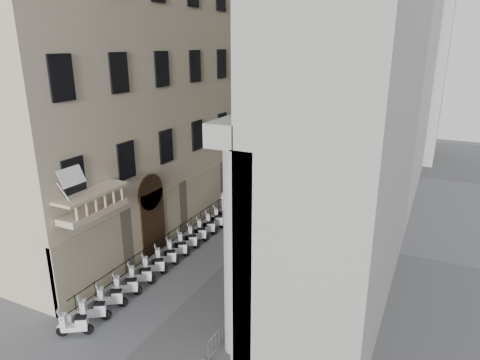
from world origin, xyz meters
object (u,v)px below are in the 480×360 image
object	(u,v)px
scooter_0	(76,335)
security_tent	(245,190)
pedestrian_b	(313,180)
street_lamp	(270,143)
info_kiosk	(240,199)
pedestrian_a	(313,190)

from	to	relation	value
scooter_0	security_tent	world-z (taller)	security_tent
scooter_0	pedestrian_b	size ratio (longest dim) A/B	0.90
street_lamp	info_kiosk	bearing A→B (deg)	-114.35
security_tent	info_kiosk	bearing A→B (deg)	126.00
street_lamp	info_kiosk	distance (m)	7.48
info_kiosk	pedestrian_a	size ratio (longest dim) A/B	1.18
street_lamp	pedestrian_b	size ratio (longest dim) A/B	4.63
scooter_0	pedestrian_b	distance (m)	26.99
security_tent	street_lamp	distance (m)	8.45
info_kiosk	pedestrian_a	bearing A→B (deg)	24.98
scooter_0	info_kiosk	world-z (taller)	info_kiosk
security_tent	street_lamp	xyz separation A→B (m)	(-1.11, 8.12, 2.04)
pedestrian_a	pedestrian_b	xyz separation A→B (m)	(-0.88, 3.22, -0.02)
scooter_0	pedestrian_b	world-z (taller)	pedestrian_b
pedestrian_a	info_kiosk	bearing A→B (deg)	26.49
pedestrian_a	scooter_0	bearing A→B (deg)	55.98
security_tent	scooter_0	bearing A→B (deg)	-94.53
street_lamp	pedestrian_a	xyz separation A→B (m)	(4.70, -1.24, -3.71)
scooter_0	info_kiosk	bearing A→B (deg)	-33.22
scooter_0	info_kiosk	xyz separation A→B (m)	(0.20, 18.11, 1.02)
security_tent	pedestrian_b	size ratio (longest dim) A/B	2.23
scooter_0	pedestrian_a	world-z (taller)	pedestrian_a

